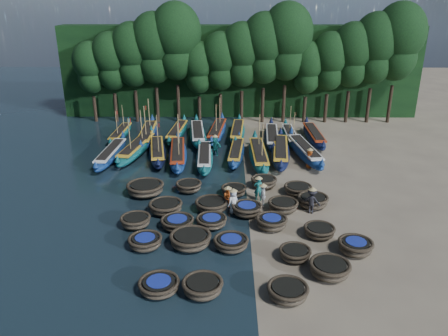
{
  "coord_description": "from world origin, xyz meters",
  "views": [
    {
      "loc": [
        -1.26,
        -26.83,
        12.89
      ],
      "look_at": [
        -1.61,
        2.66,
        1.3
      ],
      "focal_mm": 35.0,
      "sensor_mm": 36.0,
      "label": 1
    }
  ],
  "objects_px": {
    "coracle_9": "(355,246)",
    "coracle_8": "(295,253)",
    "coracle_1": "(159,285)",
    "coracle_16": "(212,205)",
    "coracle_18": "(283,205)",
    "coracle_4": "(330,268)",
    "coracle_5": "(145,242)",
    "coracle_3": "(288,291)",
    "long_boat_5": "(236,152)",
    "fisherman_5": "(215,145)",
    "long_boat_8": "(305,151)",
    "long_boat_9": "(121,134)",
    "coracle_24": "(298,189)",
    "coracle_15": "(166,207)",
    "coracle_12": "(212,221)",
    "long_boat_11": "(177,132)",
    "coracle_13": "(272,222)",
    "coracle_7": "(231,243)",
    "long_boat_12": "(198,134)",
    "coracle_17": "(247,209)",
    "coracle_22": "(234,190)",
    "coracle_23": "(264,182)",
    "long_boat_7": "(281,152)",
    "fisherman_6": "(310,158)",
    "fisherman_4": "(263,195)",
    "long_boat_2": "(157,151)",
    "long_boat_10": "(147,135)",
    "fisherman_2": "(228,197)",
    "long_boat_0": "(111,154)",
    "coracle_21": "(189,186)",
    "long_boat_17": "(314,136)",
    "coracle_10": "(136,221)",
    "long_boat_15": "(272,137)",
    "coracle_19": "(313,201)",
    "long_boat_14": "(237,132)",
    "fisherman_3": "(312,200)",
    "long_boat_3": "(178,154)",
    "fisherman_1": "(258,188)",
    "fisherman_0": "(233,201)",
    "coracle_2": "(203,287)",
    "coracle_6": "(191,239)"
  },
  "relations": [
    {
      "from": "coracle_23",
      "to": "long_boat_7",
      "type": "height_order",
      "value": "long_boat_7"
    },
    {
      "from": "long_boat_2",
      "to": "long_boat_10",
      "type": "bearing_deg",
      "value": 100.06
    },
    {
      "from": "coracle_17",
      "to": "coracle_21",
      "type": "xyz_separation_m",
      "value": [
        -3.98,
        3.55,
        -0.01
      ]
    },
    {
      "from": "long_boat_12",
      "to": "long_boat_17",
      "type": "xyz_separation_m",
      "value": [
        11.12,
        -0.41,
        -0.03
      ]
    },
    {
      "from": "long_boat_5",
      "to": "coracle_13",
      "type": "bearing_deg",
      "value": -76.06
    },
    {
      "from": "coracle_7",
      "to": "long_boat_10",
      "type": "xyz_separation_m",
      "value": [
        -7.95,
        19.19,
        0.22
      ]
    },
    {
      "from": "coracle_24",
      "to": "fisherman_5",
      "type": "distance_m",
      "value": 10.05
    },
    {
      "from": "fisherman_0",
      "to": "coracle_2",
      "type": "bearing_deg",
      "value": 35.48
    },
    {
      "from": "coracle_15",
      "to": "coracle_17",
      "type": "distance_m",
      "value": 5.17
    },
    {
      "from": "fisherman_2",
      "to": "fisherman_6",
      "type": "xyz_separation_m",
      "value": [
        6.53,
        7.35,
        0.05
      ]
    },
    {
      "from": "coracle_18",
      "to": "long_boat_12",
      "type": "xyz_separation_m",
      "value": [
        -6.52,
        15.06,
        0.18
      ]
    },
    {
      "from": "long_boat_8",
      "to": "long_boat_9",
      "type": "xyz_separation_m",
      "value": [
        -17.03,
        5.13,
        -0.1
      ]
    },
    {
      "from": "coracle_12",
      "to": "long_boat_3",
      "type": "xyz_separation_m",
      "value": [
        -3.27,
        11.33,
        0.21
      ]
    },
    {
      "from": "coracle_3",
      "to": "long_boat_5",
      "type": "distance_m",
      "value": 18.78
    },
    {
      "from": "coracle_3",
      "to": "coracle_1",
      "type": "bearing_deg",
      "value": 176.13
    },
    {
      "from": "coracle_8",
      "to": "coracle_10",
      "type": "distance_m",
      "value": 9.67
    },
    {
      "from": "coracle_6",
      "to": "fisherman_3",
      "type": "relative_size",
      "value": 1.23
    },
    {
      "from": "coracle_22",
      "to": "long_boat_3",
      "type": "bearing_deg",
      "value": 124.02
    },
    {
      "from": "coracle_3",
      "to": "coracle_8",
      "type": "xyz_separation_m",
      "value": [
        0.78,
        3.22,
        -0.03
      ]
    },
    {
      "from": "coracle_9",
      "to": "coracle_8",
      "type": "bearing_deg",
      "value": -169.69
    },
    {
      "from": "coracle_16",
      "to": "fisherman_2",
      "type": "xyz_separation_m",
      "value": [
        1.06,
        0.37,
        0.39
      ]
    },
    {
      "from": "coracle_1",
      "to": "coracle_8",
      "type": "bearing_deg",
      "value": 22.71
    },
    {
      "from": "coracle_1",
      "to": "coracle_16",
      "type": "height_order",
      "value": "coracle_16"
    },
    {
      "from": "coracle_13",
      "to": "coracle_24",
      "type": "relative_size",
      "value": 0.85
    },
    {
      "from": "coracle_22",
      "to": "long_boat_11",
      "type": "xyz_separation_m",
      "value": [
        -5.43,
        13.48,
        0.15
      ]
    },
    {
      "from": "coracle_1",
      "to": "fisherman_6",
      "type": "distance_m",
      "value": 18.8
    },
    {
      "from": "coracle_1",
      "to": "coracle_5",
      "type": "relative_size",
      "value": 1.04
    },
    {
      "from": "coracle_22",
      "to": "long_boat_5",
      "type": "relative_size",
      "value": 0.27
    },
    {
      "from": "coracle_8",
      "to": "fisherman_4",
      "type": "bearing_deg",
      "value": 101.47
    },
    {
      "from": "coracle_19",
      "to": "long_boat_8",
      "type": "height_order",
      "value": "long_boat_8"
    },
    {
      "from": "long_boat_9",
      "to": "long_boat_0",
      "type": "bearing_deg",
      "value": -83.16
    },
    {
      "from": "coracle_7",
      "to": "long_boat_12",
      "type": "bearing_deg",
      "value": 99.14
    },
    {
      "from": "coracle_15",
      "to": "coracle_12",
      "type": "bearing_deg",
      "value": -30.47
    },
    {
      "from": "coracle_18",
      "to": "long_boat_9",
      "type": "height_order",
      "value": "long_boat_9"
    },
    {
      "from": "long_boat_14",
      "to": "fisherman_3",
      "type": "bearing_deg",
      "value": -70.75
    },
    {
      "from": "long_boat_5",
      "to": "fisherman_5",
      "type": "bearing_deg",
      "value": 163.09
    },
    {
      "from": "coracle_4",
      "to": "long_boat_15",
      "type": "xyz_separation_m",
      "value": [
        -0.92,
        21.17,
        0.13
      ]
    },
    {
      "from": "coracle_18",
      "to": "coracle_8",
      "type": "bearing_deg",
      "value": -90.09
    },
    {
      "from": "long_boat_10",
      "to": "fisherman_1",
      "type": "bearing_deg",
      "value": -55.72
    },
    {
      "from": "coracle_4",
      "to": "coracle_5",
      "type": "xyz_separation_m",
      "value": [
        -9.56,
        2.5,
        -0.05
      ]
    },
    {
      "from": "coracle_1",
      "to": "fisherman_4",
      "type": "height_order",
      "value": "fisherman_4"
    },
    {
      "from": "long_boat_0",
      "to": "long_boat_12",
      "type": "bearing_deg",
      "value": 42.22
    },
    {
      "from": "coracle_16",
      "to": "coracle_21",
      "type": "bearing_deg",
      "value": 120.36
    },
    {
      "from": "coracle_21",
      "to": "long_boat_12",
      "type": "bearing_deg",
      "value": 90.89
    },
    {
      "from": "coracle_24",
      "to": "long_boat_11",
      "type": "height_order",
      "value": "long_boat_11"
    },
    {
      "from": "coracle_1",
      "to": "long_boat_9",
      "type": "distance_m",
      "value": 24.73
    },
    {
      "from": "coracle_5",
      "to": "coracle_10",
      "type": "distance_m",
      "value": 2.54
    },
    {
      "from": "coracle_8",
      "to": "coracle_18",
      "type": "distance_m",
      "value": 5.58
    },
    {
      "from": "coracle_1",
      "to": "coracle_18",
      "type": "xyz_separation_m",
      "value": [
        6.73,
        8.39,
        0.04
      ]
    },
    {
      "from": "coracle_7",
      "to": "long_boat_0",
      "type": "distance_m",
      "value": 17.19
    }
  ]
}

